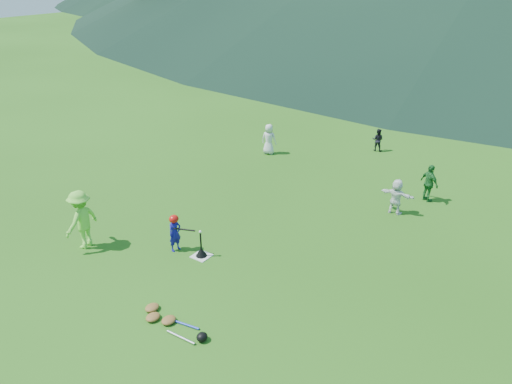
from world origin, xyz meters
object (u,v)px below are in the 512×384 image
batting_tee (201,252)px  fielder_c (429,183)px  fielder_b (378,140)px  equipment_pile (168,320)px  fielder_a (269,139)px  home_plate (202,256)px  batter_child (175,233)px  adult_coach (81,220)px  fielder_d (396,197)px

batting_tee → fielder_c: bearing=60.4°
fielder_b → equipment_pile: 12.57m
fielder_a → equipment_pile: 10.54m
fielder_b → fielder_a: bearing=29.4°
home_plate → batter_child: bearing=-169.7°
fielder_c → adult_coach: bearing=80.9°
home_plate → fielder_b: bearing=86.3°
fielder_b → fielder_c: (3.13, -3.46, 0.16)m
home_plate → fielder_c: (3.79, 6.67, 0.61)m
fielder_b → batting_tee: bearing=76.5°
fielder_b → batting_tee: size_ratio=1.35×
fielder_b → batting_tee: (-0.66, -10.13, -0.33)m
fielder_c → batting_tee: bearing=91.0°
fielder_d → batting_tee: size_ratio=1.64×
fielder_c → fielder_b: bearing=-17.3°
adult_coach → fielder_c: size_ratio=1.33×
adult_coach → fielder_d: bearing=129.4°
fielder_b → batting_tee: 10.16m
fielder_a → batting_tee: bearing=98.0°
adult_coach → equipment_pile: adult_coach is taller
fielder_c → fielder_d: size_ratio=1.10×
fielder_b → fielder_c: 4.67m
fielder_a → fielder_b: 4.40m
fielder_d → equipment_pile: 7.97m
home_plate → fielder_a: fielder_a is taller
equipment_pile → fielder_b: bearing=92.2°
batter_child → batting_tee: 0.87m
adult_coach → fielder_c: adult_coach is taller
fielder_d → equipment_pile: size_ratio=0.62×
fielder_a → fielder_c: size_ratio=0.98×
home_plate → fielder_d: 6.20m
home_plate → adult_coach: 3.33m
batting_tee → equipment_pile: (1.14, -2.42, -0.06)m
home_plate → batting_tee: (0.00, 0.00, 0.12)m
equipment_pile → fielder_d: bearing=74.6°
batting_tee → equipment_pile: batting_tee is taller
fielder_a → fielder_b: size_ratio=1.32×
adult_coach → batting_tee: (2.91, 1.40, -0.69)m
batting_tee → fielder_b: bearing=86.3°
home_plate → batting_tee: batting_tee is taller
home_plate → fielder_d: (3.25, 5.25, 0.55)m
batting_tee → equipment_pile: size_ratio=0.38×
batter_child → batting_tee: (0.77, 0.14, -0.38)m
fielder_c → batting_tee: fielder_c is taller
batter_child → adult_coach: (-2.14, -1.26, 0.31)m
equipment_pile → batter_child: bearing=129.9°
batting_tee → home_plate: bearing=0.0°
batter_child → fielder_c: bearing=-24.6°
batter_child → equipment_pile: size_ratio=0.56×
batter_child → equipment_pile: bearing=-130.9°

